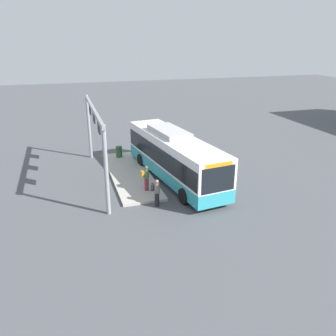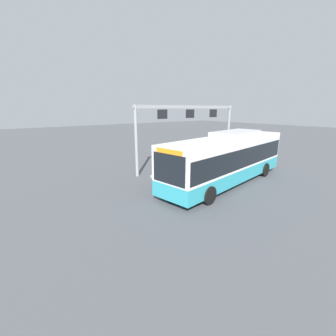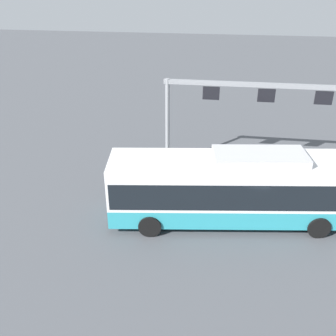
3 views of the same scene
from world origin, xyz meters
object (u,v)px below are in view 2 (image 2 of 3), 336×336
bus_main (228,157)px  person_waiting_near (184,165)px  trash_bin (239,157)px  person_boarding (162,172)px

bus_main → person_waiting_near: 3.08m
person_waiting_near → trash_bin: bearing=89.2°
bus_main → trash_bin: bearing=-159.5°
person_boarding → trash_bin: bearing=122.6°
person_boarding → trash_bin: size_ratio=1.86×
person_boarding → person_waiting_near: bearing=122.2°
bus_main → person_waiting_near: bearing=-62.9°
person_boarding → trash_bin: (-9.26, -0.70, -0.28)m
bus_main → person_boarding: bus_main is taller
person_waiting_near → trash_bin: person_waiting_near is taller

